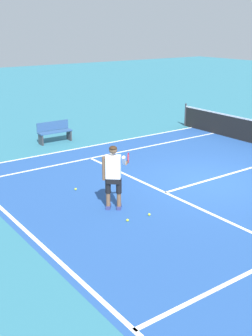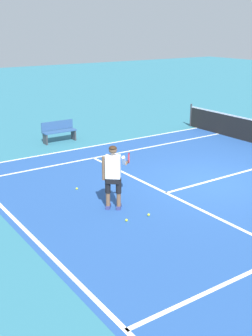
{
  "view_description": "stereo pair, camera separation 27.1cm",
  "coord_description": "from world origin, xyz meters",
  "px_view_note": "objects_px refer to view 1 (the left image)",
  "views": [
    {
      "loc": [
        8.51,
        -9.28,
        4.56
      ],
      "look_at": [
        0.07,
        -3.17,
        1.05
      ],
      "focal_mm": 45.38,
      "sensor_mm": 36.0,
      "label": 1
    },
    {
      "loc": [
        8.66,
        -9.06,
        4.56
      ],
      "look_at": [
        0.07,
        -3.17,
        1.05
      ],
      "focal_mm": 45.38,
      "sensor_mm": 36.0,
      "label": 2
    }
  ],
  "objects_px": {
    "tennis_ball_by_baseline": "(76,189)",
    "courtside_bench": "(54,131)",
    "tennis_ball_near_feet": "(128,220)",
    "tennis_ball_mid_court": "(149,214)",
    "tennis_player": "(114,173)"
  },
  "relations": [
    {
      "from": "tennis_player",
      "to": "tennis_ball_by_baseline",
      "type": "bearing_deg",
      "value": -174.31
    },
    {
      "from": "tennis_ball_near_feet",
      "to": "tennis_ball_mid_court",
      "type": "bearing_deg",
      "value": 84.96
    },
    {
      "from": "tennis_ball_mid_court",
      "to": "courtside_bench",
      "type": "relative_size",
      "value": 0.05
    },
    {
      "from": "tennis_ball_near_feet",
      "to": "courtside_bench",
      "type": "distance_m",
      "value": 8.03
    },
    {
      "from": "tennis_player",
      "to": "courtside_bench",
      "type": "height_order",
      "value": "tennis_player"
    },
    {
      "from": "tennis_ball_by_baseline",
      "to": "tennis_ball_mid_court",
      "type": "xyz_separation_m",
      "value": [
        2.63,
        0.64,
        0.0
      ]
    },
    {
      "from": "tennis_player",
      "to": "tennis_ball_by_baseline",
      "type": "height_order",
      "value": "tennis_player"
    },
    {
      "from": "tennis_ball_near_feet",
      "to": "tennis_ball_mid_court",
      "type": "xyz_separation_m",
      "value": [
        0.06,
        0.64,
        0.0
      ]
    },
    {
      "from": "tennis_ball_near_feet",
      "to": "tennis_ball_by_baseline",
      "type": "height_order",
      "value": "same"
    },
    {
      "from": "tennis_ball_by_baseline",
      "to": "courtside_bench",
      "type": "xyz_separation_m",
      "value": [
        -5.21,
        1.97,
        0.42
      ]
    },
    {
      "from": "tennis_ball_near_feet",
      "to": "tennis_ball_by_baseline",
      "type": "xyz_separation_m",
      "value": [
        -2.57,
        -0.0,
        0.0
      ]
    },
    {
      "from": "tennis_ball_mid_court",
      "to": "courtside_bench",
      "type": "distance_m",
      "value": 7.95
    },
    {
      "from": "tennis_ball_by_baseline",
      "to": "tennis_ball_near_feet",
      "type": "bearing_deg",
      "value": 0.01
    },
    {
      "from": "tennis_ball_near_feet",
      "to": "tennis_ball_by_baseline",
      "type": "distance_m",
      "value": 2.57
    },
    {
      "from": "tennis_player",
      "to": "tennis_ball_near_feet",
      "type": "bearing_deg",
      "value": -11.61
    }
  ]
}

